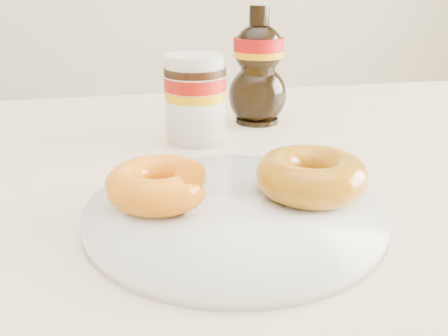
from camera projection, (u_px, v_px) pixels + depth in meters
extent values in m
cube|color=beige|center=(151.00, 193.00, 0.60)|extent=(1.40, 0.90, 0.04)
cylinder|color=#C6B28C|center=(410.00, 253.00, 1.19)|extent=(0.06, 0.06, 0.71)
cylinder|color=white|center=(234.00, 212.00, 0.49)|extent=(0.29, 0.29, 0.01)
torus|color=white|center=(234.00, 211.00, 0.49)|extent=(0.29, 0.29, 0.01)
torus|color=orange|center=(159.00, 184.00, 0.49)|extent=(0.13, 0.13, 0.04)
torus|color=#A5600A|center=(311.00, 175.00, 0.51)|extent=(0.15, 0.15, 0.04)
cylinder|color=white|center=(196.00, 106.00, 0.71)|extent=(0.09, 0.09, 0.10)
cylinder|color=#870C04|center=(195.00, 83.00, 0.70)|extent=(0.09, 0.09, 0.02)
cylinder|color=#D89905|center=(195.00, 95.00, 0.70)|extent=(0.09, 0.09, 0.01)
cylinder|color=black|center=(195.00, 71.00, 0.69)|extent=(0.09, 0.09, 0.01)
cylinder|color=white|center=(195.00, 62.00, 0.69)|extent=(0.08, 0.08, 0.02)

